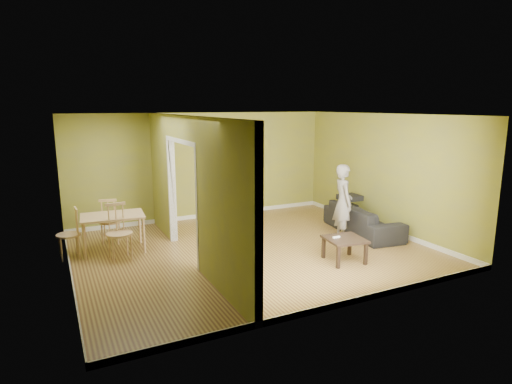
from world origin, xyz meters
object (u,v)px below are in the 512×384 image
person (343,196)px  chair_far (110,220)px  coffee_table (345,242)px  chair_near (119,232)px  bookshelf (225,181)px  dining_table (113,219)px  sofa (363,215)px  chair_left (68,233)px

person → chair_far: size_ratio=1.97×
coffee_table → chair_far: (-3.63, 2.98, 0.11)m
chair_near → chair_far: size_ratio=1.08×
bookshelf → coffee_table: bookshelf is taller
person → dining_table: (-4.38, 1.37, -0.30)m
dining_table → chair_far: 0.59m
person → coffee_table: (-0.74, -1.04, -0.57)m
bookshelf → chair_near: 3.53m
sofa → person: (-0.72, -0.21, 0.54)m
bookshelf → chair_near: (-2.88, -2.01, -0.39)m
bookshelf → dining_table: 3.28m
dining_table → coffee_table: bearing=-33.5°
dining_table → chair_near: bearing=-86.2°
person → chair_left: (-5.18, 1.34, -0.47)m
sofa → chair_left: (-5.91, 1.13, 0.06)m
person → chair_near: (-4.35, 0.84, -0.42)m
coffee_table → chair_far: bearing=140.6°
bookshelf → chair_left: 4.03m
sofa → person: 0.92m
sofa → chair_near: (-5.07, 0.63, 0.11)m
person → chair_far: bearing=81.4°
coffee_table → chair_left: size_ratio=0.70×
chair_far → sofa: bearing=177.0°
sofa → chair_far: chair_far is taller
coffee_table → chair_near: chair_near is taller
person → chair_left: size_ratio=2.02×
dining_table → chair_left: size_ratio=1.24×
chair_left → bookshelf: bearing=109.5°
chair_near → chair_left: bearing=144.4°
chair_near → person: bearing=-15.7°
chair_near → chair_far: (-0.01, 1.09, -0.04)m
coffee_table → dining_table: 4.38m
person → bookshelf: person is taller
chair_far → chair_near: bearing=106.4°
bookshelf → dining_table: bearing=-152.9°
person → chair_left: person is taller
person → chair_near: 4.45m
dining_table → chair_left: (-0.80, -0.03, -0.18)m
chair_left → chair_near: bearing=56.4°
person → chair_far: person is taller
coffee_table → chair_near: (-3.61, 1.89, 0.15)m
coffee_table → chair_near: bearing=152.4°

